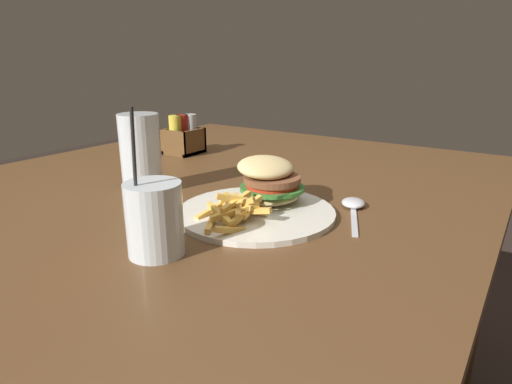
{
  "coord_description": "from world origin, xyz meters",
  "views": [
    {
      "loc": [
        -0.66,
        -0.6,
        1.04
      ],
      "look_at": [
        -0.05,
        -0.19,
        0.81
      ],
      "focal_mm": 30.0,
      "sensor_mm": 36.0,
      "label": 1
    }
  ],
  "objects_px": {
    "beer_glass": "(141,155)",
    "spoon": "(353,204)",
    "meal_plate_near": "(262,196)",
    "juice_glass": "(155,220)",
    "condiment_caddy": "(183,137)"
  },
  "relations": [
    {
      "from": "juice_glass",
      "to": "spoon",
      "type": "xyz_separation_m",
      "value": [
        0.35,
        -0.17,
        -0.04
      ]
    },
    {
      "from": "meal_plate_near",
      "to": "spoon",
      "type": "bearing_deg",
      "value": -51.15
    },
    {
      "from": "meal_plate_near",
      "to": "juice_glass",
      "type": "xyz_separation_m",
      "value": [
        -0.24,
        0.03,
        0.02
      ]
    },
    {
      "from": "juice_glass",
      "to": "condiment_caddy",
      "type": "bearing_deg",
      "value": 39.59
    },
    {
      "from": "juice_glass",
      "to": "condiment_caddy",
      "type": "xyz_separation_m",
      "value": [
        0.53,
        0.43,
        -0.0
      ]
    },
    {
      "from": "beer_glass",
      "to": "spoon",
      "type": "height_order",
      "value": "beer_glass"
    },
    {
      "from": "juice_glass",
      "to": "condiment_caddy",
      "type": "relative_size",
      "value": 1.91
    },
    {
      "from": "meal_plate_near",
      "to": "juice_glass",
      "type": "bearing_deg",
      "value": 172.89
    },
    {
      "from": "meal_plate_near",
      "to": "spoon",
      "type": "distance_m",
      "value": 0.18
    },
    {
      "from": "spoon",
      "to": "condiment_caddy",
      "type": "bearing_deg",
      "value": 50.61
    },
    {
      "from": "meal_plate_near",
      "to": "condiment_caddy",
      "type": "relative_size",
      "value": 2.53
    },
    {
      "from": "beer_glass",
      "to": "juice_glass",
      "type": "xyz_separation_m",
      "value": [
        -0.2,
        -0.25,
        -0.03
      ]
    },
    {
      "from": "beer_glass",
      "to": "spoon",
      "type": "relative_size",
      "value": 0.95
    },
    {
      "from": "condiment_caddy",
      "to": "meal_plate_near",
      "type": "bearing_deg",
      "value": -121.82
    },
    {
      "from": "juice_glass",
      "to": "spoon",
      "type": "relative_size",
      "value": 1.25
    }
  ]
}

